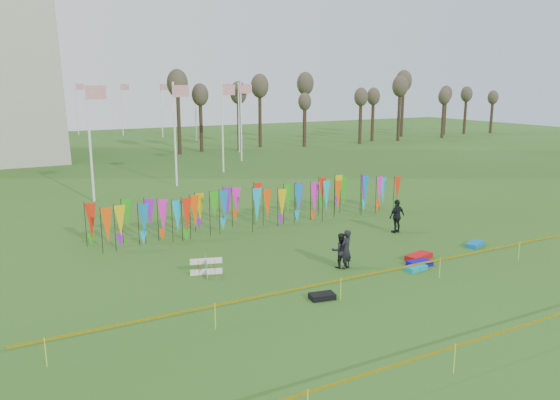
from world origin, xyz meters
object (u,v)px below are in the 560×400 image
person_left (346,249)px  person_right (397,216)px  person_mid (340,250)px  kite_bag_blue (420,263)px  kite_bag_teal (475,244)px  box_kite (206,266)px  kite_bag_red (419,257)px  kite_bag_turquoise (416,268)px  kite_bag_black (322,296)px

person_left → person_right: (5.78, 3.47, 0.05)m
person_mid → kite_bag_blue: bearing=170.7°
person_left → kite_bag_teal: 7.57m
box_kite → kite_bag_red: bearing=-15.9°
kite_bag_blue → kite_bag_red: bearing=49.8°
kite_bag_blue → kite_bag_teal: (4.44, 0.91, -0.01)m
box_kite → kite_bag_turquoise: box_kite is taller
box_kite → kite_bag_turquoise: size_ratio=0.76×
kite_bag_blue → kite_bag_teal: size_ratio=0.97×
person_right → kite_bag_black: (-8.55, -5.89, -0.81)m
kite_bag_black → kite_bag_teal: kite_bag_black is taller
kite_bag_turquoise → kite_bag_teal: (5.00, 1.28, 0.01)m
kite_bag_teal → person_left: bearing=177.1°
kite_bag_red → person_mid: bearing=168.6°
kite_bag_teal → kite_bag_red: bearing=-177.1°
person_mid → kite_bag_turquoise: size_ratio=1.58×
kite_bag_blue → kite_bag_teal: kite_bag_blue is taller
person_right → kite_bag_teal: bearing=106.1°
person_right → kite_bag_blue: 5.53m
person_mid → kite_bag_teal: bearing=-169.0°
kite_bag_blue → box_kite: bearing=158.8°
kite_bag_black → kite_bag_blue: bearing=11.0°
person_left → person_mid: bearing=-74.2°
person_mid → kite_bag_red: 3.98m
person_right → kite_bag_red: (-2.10, -4.04, -0.79)m
box_kite → person_right: bearing=6.9°
kite_bag_teal → box_kite: bearing=169.4°
person_mid → kite_bag_red: size_ratio=1.15×
person_right → kite_bag_blue: bearing=52.2°
kite_bag_turquoise → kite_bag_black: bearing=-171.8°
box_kite → person_right: person_right is taller
kite_bag_black → person_right: bearing=34.6°
person_right → kite_bag_teal: (1.74, -3.85, -0.81)m
person_mid → person_right: 6.78m
kite_bag_red → kite_bag_black: size_ratio=1.46×
kite_bag_red → kite_bag_teal: 3.84m
person_mid → box_kite: bearing=-3.6°
kite_bag_turquoise → kite_bag_blue: (0.56, 0.38, 0.01)m
person_mid → kite_bag_teal: person_mid is taller
person_mid → kite_bag_blue: (3.24, -1.49, -0.67)m
person_right → kite_bag_teal: size_ratio=1.63×
box_kite → kite_bag_blue: box_kite is taller
kite_bag_turquoise → kite_bag_teal: size_ratio=0.88×
box_kite → person_left: size_ratio=0.44×
kite_bag_blue → kite_bag_turquoise: bearing=-146.1°
person_left → kite_bag_red: person_left is taller
person_mid → kite_bag_red: person_mid is taller
kite_bag_blue → kite_bag_black: kite_bag_blue is taller
box_kite → person_mid: person_mid is taller
kite_bag_red → kite_bag_black: 6.71m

